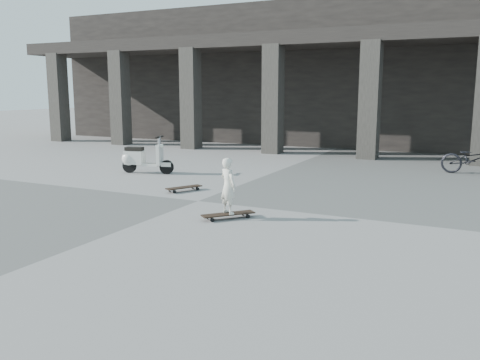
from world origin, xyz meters
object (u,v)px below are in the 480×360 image
at_px(skateboard_spare, 184,188).
at_px(scooter, 139,158).
at_px(bicycle, 473,159).
at_px(longboard, 228,215).
at_px(child, 228,186).

relative_size(skateboard_spare, scooter, 0.58).
bearing_deg(bicycle, scooter, 119.49).
bearing_deg(scooter, longboard, -50.14).
xyz_separation_m(child, bicycle, (3.90, 7.45, -0.18)).
relative_size(longboard, bicycle, 0.54).
distance_m(skateboard_spare, bicycle, 8.24).
height_order(longboard, bicycle, bicycle).
distance_m(longboard, bicycle, 8.42).
xyz_separation_m(child, scooter, (-4.71, 3.55, -0.19)).
bearing_deg(bicycle, child, 157.49).
bearing_deg(child, scooter, -12.51).
distance_m(longboard, skateboard_spare, 2.82).
height_order(skateboard_spare, bicycle, bicycle).
bearing_deg(longboard, scooter, 93.79).
bearing_deg(bicycle, skateboard_spare, 138.04).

